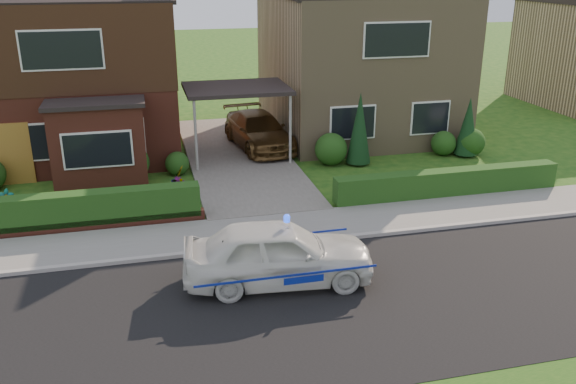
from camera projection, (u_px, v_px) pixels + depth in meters
name	position (u px, v px, depth m)	size (l,w,h in m)	color
ground	(321.00, 304.00, 13.36)	(120.00, 120.00, 0.00)	#194913
road	(321.00, 304.00, 13.36)	(60.00, 6.00, 0.02)	black
kerb	(288.00, 244.00, 16.11)	(60.00, 0.16, 0.12)	#9E9993
sidewalk	(279.00, 228.00, 17.07)	(60.00, 2.00, 0.10)	slate
driveway	(238.00, 157.00, 23.34)	(3.80, 12.00, 0.12)	#666059
house_left	(74.00, 52.00, 23.36)	(7.50, 9.53, 7.25)	brown
house_right	(358.00, 47.00, 26.08)	(7.50, 8.06, 7.25)	#98805D
carport_link	(237.00, 90.00, 22.38)	(3.80, 3.00, 2.77)	black
dwarf_wall	(65.00, 227.00, 16.82)	(7.70, 0.25, 0.36)	brown
hedge_left	(66.00, 231.00, 17.02)	(7.50, 0.55, 0.90)	#183D13
hedge_right	(446.00, 197.00, 19.52)	(7.50, 0.55, 0.80)	#183D13
shrub_left_mid	(130.00, 163.00, 20.69)	(1.32, 1.32, 1.32)	#183D13
shrub_left_near	(177.00, 163.00, 21.40)	(0.84, 0.84, 0.84)	#183D13
shrub_right_near	(331.00, 149.00, 22.41)	(1.20, 1.20, 1.20)	#183D13
shrub_right_mid	(444.00, 143.00, 23.57)	(0.96, 0.96, 0.96)	#183D13
shrub_right_far	(471.00, 142.00, 23.50)	(1.08, 1.08, 1.08)	#183D13
conifer_a	(359.00, 130.00, 22.20)	(0.90, 0.90, 2.60)	black
conifer_b	(468.00, 128.00, 23.26)	(0.90, 0.90, 2.20)	black
police_car	(278.00, 253.00, 14.04)	(4.03, 4.54, 1.66)	silver
driveway_car	(259.00, 130.00, 24.16)	(1.88, 4.64, 1.35)	brown
potted_plant_a	(7.00, 204.00, 17.76)	(0.45, 0.31, 0.86)	gray
potted_plant_b	(178.00, 179.00, 19.87)	(0.46, 0.37, 0.84)	gray
potted_plant_c	(180.00, 190.00, 19.03)	(0.43, 0.43, 0.77)	gray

